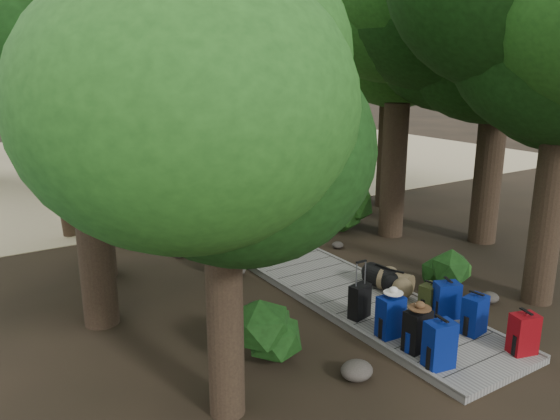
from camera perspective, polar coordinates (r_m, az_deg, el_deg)
ground at (r=12.20m, az=3.30°, el=-6.87°), size 120.00×120.00×0.00m
sand_beach at (r=26.41m, az=-17.49°, el=4.46°), size 40.00×22.00×0.02m
boardwalk at (r=12.95m, az=0.70°, el=-5.24°), size 2.00×12.00×0.12m
backpack_left_a at (r=8.71m, az=16.35°, el=-13.13°), size 0.48×0.37×0.81m
backpack_left_b at (r=9.10m, az=14.15°, el=-11.92°), size 0.43×0.32×0.75m
backpack_left_c at (r=9.43m, az=11.47°, el=-10.64°), size 0.44×0.33×0.78m
backpack_right_a at (r=9.57m, az=24.12°, el=-11.53°), size 0.47×0.39×0.73m
backpack_right_b at (r=9.91m, az=19.68°, el=-10.08°), size 0.45×0.35×0.74m
backpack_right_c at (r=10.34m, az=17.03°, el=-8.79°), size 0.51×0.45×0.73m
backpack_right_d at (r=10.53m, az=15.41°, el=-8.69°), size 0.41×0.33×0.57m
duffel_right_khaki at (r=11.21m, az=11.99°, el=-7.38°), size 0.63×0.76×0.43m
duffel_right_black at (r=11.38m, az=10.58°, el=-6.95°), size 0.49×0.73×0.44m
suitcase_on_boardwalk at (r=10.01m, az=8.32°, el=-9.40°), size 0.44×0.30×0.63m
lone_suitcase_on_sand at (r=19.22m, az=-10.14°, el=2.28°), size 0.51×0.37×0.72m
hat_brown at (r=8.87m, az=14.41°, el=-9.58°), size 0.37×0.37×0.11m
hat_white at (r=9.24m, az=11.78°, el=-8.17°), size 0.33×0.33×0.11m
kayak at (r=19.58m, az=-21.96°, el=1.01°), size 0.80×3.00×0.30m
sun_lounger at (r=22.61m, az=-5.58°, el=4.20°), size 1.32×1.93×0.60m
tree_right_b at (r=14.77m, az=22.10°, el=15.80°), size 5.62×5.62×10.03m
tree_right_c at (r=14.61m, az=12.40°, el=15.25°), size 5.41×5.41×9.37m
tree_right_d at (r=17.86m, az=11.82°, el=16.48°), size 5.55×5.55×10.18m
tree_right_e at (r=19.40m, az=1.73°, el=14.47°), size 4.84×4.84×8.70m
tree_right_f at (r=22.61m, az=3.13°, el=16.01°), size 5.53×5.53×9.87m
tree_left_a at (r=6.55m, az=-6.24°, el=5.02°), size 4.10×4.10×6.84m
tree_left_b at (r=9.59m, az=-20.21°, el=13.12°), size 4.86×4.86×8.76m
tree_left_c at (r=11.97m, az=-19.73°, el=13.58°), size 5.08×5.08×8.84m
tree_back_a at (r=24.38m, az=-20.25°, el=13.53°), size 4.95×4.95×8.56m
tree_back_b at (r=27.13m, az=-14.00°, el=14.84°), size 5.21×5.21×9.30m
tree_back_c at (r=26.60m, az=-7.59°, el=15.77°), size 5.49×5.49×9.87m
palm_right_a at (r=17.90m, az=-0.96°, el=12.88°), size 4.54×4.54×7.74m
palm_right_b at (r=23.01m, az=-1.45°, el=14.63°), size 4.53×4.53×8.76m
palm_right_c at (r=23.17m, az=-11.02°, el=12.32°), size 4.46×4.46×7.10m
palm_left_a at (r=15.22m, az=-23.39°, el=11.13°), size 4.81×4.81×7.66m
rock_left_a at (r=8.53m, az=8.02°, el=-16.27°), size 0.50×0.45×0.28m
rock_left_b at (r=9.15m, az=0.93°, el=-14.13°), size 0.33×0.30×0.18m
rock_left_c at (r=12.17m, az=-4.74°, el=-6.25°), size 0.51×0.45×0.28m
rock_left_d at (r=13.48m, az=-10.51°, el=-4.62°), size 0.26×0.23×0.14m
rock_right_a at (r=11.61m, az=21.05°, el=-8.53°), size 0.38×0.34×0.21m
rock_right_b at (r=12.78m, az=17.01°, el=-5.80°), size 0.53×0.48×0.29m
rock_right_c at (r=13.99m, az=6.04°, el=-3.65°), size 0.31×0.28×0.17m
rock_right_d at (r=17.08m, az=2.43°, el=0.11°), size 0.55×0.49×0.30m
shrub_left_a at (r=8.64m, az=-1.82°, el=-12.60°), size 1.21×1.21×1.09m
shrub_left_b at (r=12.23m, az=-6.14°, el=-4.96°), size 0.85×0.85×0.76m
shrub_left_c at (r=14.90m, az=-15.74°, el=-0.89°), size 1.34×1.34×1.21m
shrub_right_a at (r=11.72m, az=17.20°, el=-6.05°), size 1.04×1.04×0.93m
shrub_right_b at (r=15.50m, az=6.78°, el=0.44°), size 1.48×1.48×1.33m
shrub_right_c at (r=17.42m, az=-0.61°, el=1.14°), size 0.80×0.80×0.72m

